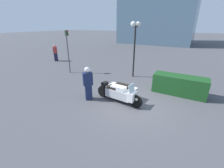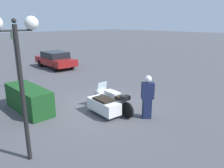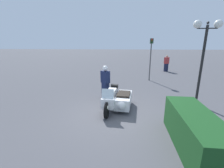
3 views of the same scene
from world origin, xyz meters
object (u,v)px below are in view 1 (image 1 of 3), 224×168
twin_lamp_post (135,35)px  officer_rider (88,83)px  pedestrian_bystander (55,53)px  police_motorcycle (122,92)px  traffic_light_far (68,46)px  hedge_bush_curbside (179,85)px

twin_lamp_post → officer_rider: bearing=-97.3°
pedestrian_bystander → officer_rider: bearing=-66.8°
police_motorcycle → twin_lamp_post: (-0.98, 3.90, 2.65)m
pedestrian_bystander → traffic_light_far: bearing=-63.3°
police_motorcycle → traffic_light_far: traffic_light_far is taller
twin_lamp_post → pedestrian_bystander: 9.78m
twin_lamp_post → traffic_light_far: 5.34m
police_motorcycle → officer_rider: officer_rider is taller
twin_lamp_post → traffic_light_far: size_ratio=1.18×
police_motorcycle → hedge_bush_curbside: 3.45m
hedge_bush_curbside → pedestrian_bystander: pedestrian_bystander is taller
hedge_bush_curbside → traffic_light_far: bearing=-179.2°
police_motorcycle → hedge_bush_curbside: bearing=48.1°
traffic_light_far → hedge_bush_curbside: bearing=-2.6°
officer_rider → hedge_bush_curbside: officer_rider is taller
officer_rider → pedestrian_bystander: 10.44m
officer_rider → twin_lamp_post: bearing=-56.0°
twin_lamp_post → pedestrian_bystander: (-9.50, 0.74, -2.22)m
police_motorcycle → officer_rider: (-1.59, -0.83, 0.49)m
traffic_light_far → police_motorcycle: bearing=-23.9°
hedge_bush_curbside → pedestrian_bystander: bearing=170.0°
officer_rider → hedge_bush_curbside: size_ratio=0.62×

